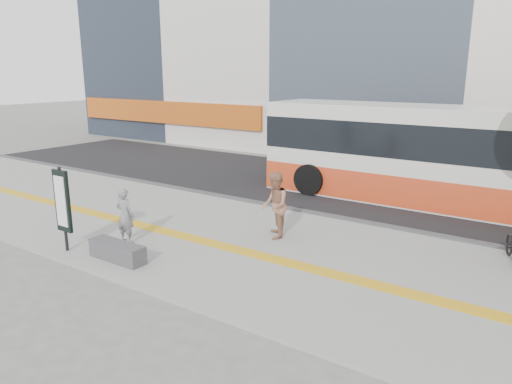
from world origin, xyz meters
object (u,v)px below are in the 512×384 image
Objects in this scene: signboard at (62,202)px; pedestrian_tan at (275,205)px; seated_woman at (125,215)px; bus at (443,160)px; bench at (117,251)px.

signboard is 5.50m from pedestrian_tan.
signboard is 1.46× the size of seated_woman.
bus is at bearing 55.70° from signboard.
signboard reaches higher than seated_woman.
signboard is at bearing 50.47° from seated_woman.
bus is at bearing -132.25° from seated_woman.
seated_woman is at bearing -124.64° from bus.
signboard is 12.11m from bus.
signboard is at bearing -78.91° from pedestrian_tan.
bench is 0.73× the size of signboard.
bench is at bearing 121.65° from seated_woman.
signboard reaches higher than pedestrian_tan.
seated_woman is 0.82× the size of pedestrian_tan.
bus is 6.86× the size of pedestrian_tan.
seated_woman is 4.04m from pedestrian_tan.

